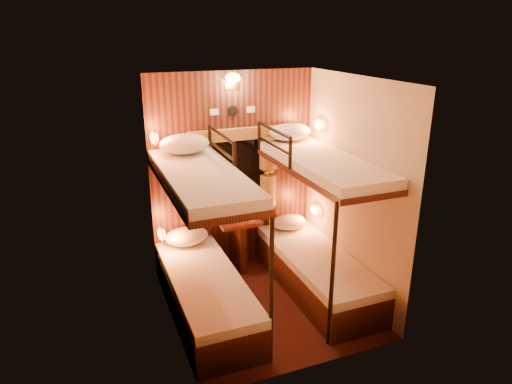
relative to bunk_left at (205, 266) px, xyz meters
name	(u,v)px	position (x,y,z in m)	size (l,w,h in m)	color
floor	(266,304)	(0.65, -0.07, -0.56)	(2.10, 2.10, 0.00)	#3A1910
ceiling	(268,79)	(0.65, -0.07, 1.84)	(2.10, 2.10, 0.00)	silver
wall_back	(233,173)	(0.65, 0.98, 0.64)	(2.40, 2.40, 0.00)	#C6B293
wall_front	(317,245)	(0.65, -1.12, 0.64)	(2.40, 2.40, 0.00)	#C6B293
wall_left	(167,215)	(-0.35, -0.07, 0.64)	(2.40, 2.40, 0.00)	#C6B293
wall_right	(352,189)	(1.65, -0.07, 0.64)	(2.40, 2.40, 0.00)	#C6B293
back_panel	(233,173)	(0.65, 0.97, 0.64)	(2.00, 0.03, 2.40)	black
bunk_left	(205,266)	(0.00, 0.00, 0.00)	(0.72, 1.90, 1.82)	black
bunk_right	(317,245)	(1.30, 0.00, 0.00)	(0.72, 1.90, 1.82)	black
window	(234,175)	(0.65, 0.94, 0.62)	(1.00, 0.12, 0.79)	black
curtains	(235,169)	(0.65, 0.90, 0.71)	(1.10, 0.22, 1.00)	olive
back_fixtures	(233,84)	(0.65, 0.93, 1.69)	(0.54, 0.09, 0.48)	black
reading_lamps	(243,178)	(0.65, 0.63, 0.68)	(2.00, 0.20, 1.25)	orange
table	(239,238)	(0.65, 0.78, -0.14)	(0.50, 0.34, 0.66)	#5D2615
bottle_left	(243,214)	(0.69, 0.73, 0.19)	(0.07, 0.07, 0.24)	#99BFE5
bottle_right	(248,209)	(0.79, 0.83, 0.20)	(0.07, 0.07, 0.25)	#99BFE5
sachet_a	(251,220)	(0.79, 0.72, 0.09)	(0.08, 0.06, 0.01)	silver
sachet_b	(240,218)	(0.69, 0.85, 0.09)	(0.08, 0.06, 0.01)	silver
pillow_lower_left	(187,236)	(0.00, 0.78, 0.00)	(0.51, 0.36, 0.20)	white
pillow_lower_right	(289,222)	(1.30, 0.74, -0.02)	(0.44, 0.31, 0.17)	white
pillow_upper_left	(184,144)	(0.00, 0.63, 1.13)	(0.53, 0.38, 0.21)	white
pillow_upper_right	(290,132)	(1.30, 0.77, 1.13)	(0.51, 0.37, 0.20)	white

